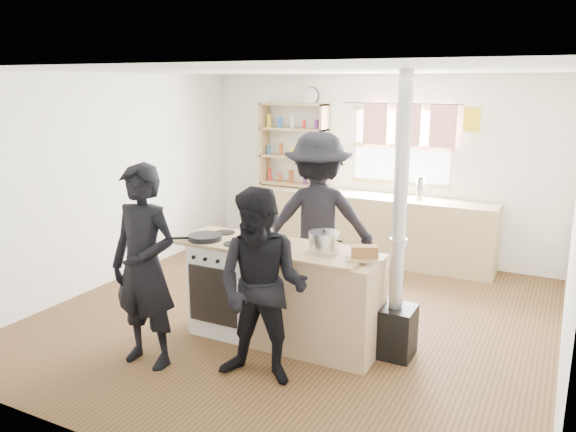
% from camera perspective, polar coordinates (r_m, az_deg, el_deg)
% --- Properties ---
extents(ground, '(5.00, 5.00, 0.01)m').
position_cam_1_polar(ground, '(5.99, 0.83, -10.17)').
color(ground, brown).
rests_on(ground, ground).
extents(back_counter, '(3.40, 0.55, 0.90)m').
position_cam_1_polar(back_counter, '(7.79, 8.07, -1.12)').
color(back_counter, tan).
rests_on(back_counter, ground).
extents(shelving_unit, '(1.00, 0.28, 1.20)m').
position_cam_1_polar(shelving_unit, '(8.16, 0.56, 7.27)').
color(shelving_unit, tan).
rests_on(shelving_unit, back_counter).
extents(thermos, '(0.10, 0.10, 0.28)m').
position_cam_1_polar(thermos, '(7.47, 13.26, 2.67)').
color(thermos, silver).
rests_on(thermos, back_counter).
extents(cooking_island, '(1.97, 0.64, 0.93)m').
position_cam_1_polar(cooking_island, '(5.30, -0.39, -7.92)').
color(cooking_island, white).
rests_on(cooking_island, ground).
extents(skillet_greens, '(0.45, 0.45, 0.05)m').
position_cam_1_polar(skillet_greens, '(5.41, -8.43, -2.12)').
color(skillet_greens, black).
rests_on(skillet_greens, cooking_island).
extents(roast_tray, '(0.42, 0.35, 0.08)m').
position_cam_1_polar(roast_tray, '(5.14, -2.12, -2.64)').
color(roast_tray, silver).
rests_on(roast_tray, cooking_island).
extents(stockpot_stove, '(0.24, 0.24, 0.20)m').
position_cam_1_polar(stockpot_stove, '(5.45, -2.65, -1.21)').
color(stockpot_stove, '#BABABC').
rests_on(stockpot_stove, cooking_island).
extents(stockpot_counter, '(0.28, 0.28, 0.21)m').
position_cam_1_polar(stockpot_counter, '(4.96, 3.69, -2.67)').
color(stockpot_counter, silver).
rests_on(stockpot_counter, cooking_island).
extents(bread_board, '(0.34, 0.30, 0.12)m').
position_cam_1_polar(bread_board, '(4.81, 7.78, -3.82)').
color(bread_board, tan).
rests_on(bread_board, cooking_island).
extents(flue_heater, '(0.35, 0.35, 2.50)m').
position_cam_1_polar(flue_heater, '(5.04, 10.94, -6.97)').
color(flue_heater, black).
rests_on(flue_heater, ground).
extents(person_near_left, '(0.65, 0.43, 1.76)m').
position_cam_1_polar(person_near_left, '(4.91, -14.39, -5.02)').
color(person_near_left, black).
rests_on(person_near_left, ground).
extents(person_near_right, '(0.86, 0.71, 1.61)m').
position_cam_1_polar(person_near_right, '(4.50, -2.66, -7.28)').
color(person_near_right, black).
rests_on(person_near_right, ground).
extents(person_far, '(1.41, 1.15, 1.90)m').
position_cam_1_polar(person_far, '(5.98, 3.05, -0.56)').
color(person_far, black).
rests_on(person_far, ground).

